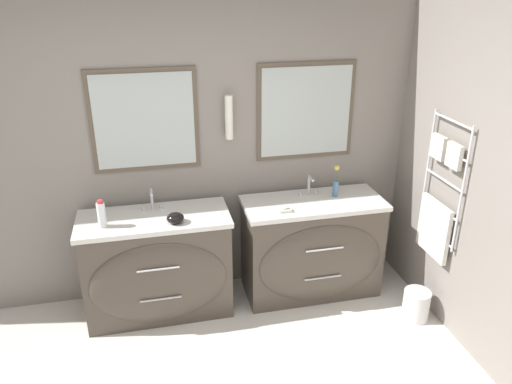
{
  "coord_description": "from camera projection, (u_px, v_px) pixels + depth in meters",
  "views": [
    {
      "loc": [
        -0.22,
        -1.93,
        2.57
      ],
      "look_at": [
        0.53,
        1.33,
        1.11
      ],
      "focal_mm": 35.0,
      "sensor_mm": 36.0,
      "label": 1
    }
  ],
  "objects": [
    {
      "name": "amenity_bowl",
      "position": [
        175.0,
        218.0,
        3.73
      ],
      "size": [
        0.13,
        0.13,
        0.08
      ],
      "color": "black",
      "rests_on": "vanity_left"
    },
    {
      "name": "faucet_right",
      "position": [
        309.0,
        186.0,
        4.18
      ],
      "size": [
        0.17,
        0.11,
        0.18
      ],
      "color": "silver",
      "rests_on": "vanity_right"
    },
    {
      "name": "toiletry_bottle",
      "position": [
        102.0,
        214.0,
        3.65
      ],
      "size": [
        0.06,
        0.06,
        0.22
      ],
      "color": "silver",
      "rests_on": "vanity_left"
    },
    {
      "name": "soap_dish",
      "position": [
        285.0,
        209.0,
        3.92
      ],
      "size": [
        0.1,
        0.07,
        0.04
      ],
      "color": "white",
      "rests_on": "vanity_right"
    },
    {
      "name": "wall_right",
      "position": [
        477.0,
        175.0,
        3.46
      ],
      "size": [
        0.13,
        3.85,
        2.6
      ],
      "color": "gray",
      "rests_on": "ground_plane"
    },
    {
      "name": "faucet_left",
      "position": [
        152.0,
        200.0,
        3.92
      ],
      "size": [
        0.17,
        0.11,
        0.18
      ],
      "color": "silver",
      "rests_on": "vanity_left"
    },
    {
      "name": "vanity_right",
      "position": [
        313.0,
        248.0,
        4.24
      ],
      "size": [
        1.17,
        0.58,
        0.86
      ],
      "color": "#4C4238",
      "rests_on": "ground_plane"
    },
    {
      "name": "wall_back",
      "position": [
        177.0,
        146.0,
        4.0
      ],
      "size": [
        5.54,
        0.14,
        2.6
      ],
      "color": "gray",
      "rests_on": "ground_plane"
    },
    {
      "name": "waste_bin",
      "position": [
        416.0,
        304.0,
        4.02
      ],
      "size": [
        0.22,
        0.22,
        0.25
      ],
      "color": "silver",
      "rests_on": "ground_plane"
    },
    {
      "name": "flower_vase",
      "position": [
        336.0,
        184.0,
        4.16
      ],
      "size": [
        0.05,
        0.05,
        0.28
      ],
      "color": "teal",
      "rests_on": "vanity_right"
    },
    {
      "name": "vanity_left",
      "position": [
        158.0,
        266.0,
        3.98
      ],
      "size": [
        1.17,
        0.58,
        0.86
      ],
      "color": "#4C4238",
      "rests_on": "ground_plane"
    }
  ]
}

